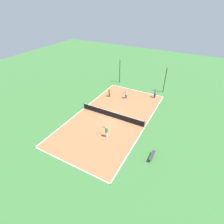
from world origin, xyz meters
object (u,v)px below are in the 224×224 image
Objects in this scene: tennis_ball_left_sideline at (103,116)px; tennis_net at (112,114)px; tennis_ball_right_alley at (127,112)px; player_baseline_gray at (155,92)px; bench at (152,155)px; player_far_white at (126,94)px; player_far_green at (106,131)px; fence_post_back_right at (165,80)px; tennis_ball_far_baseline at (104,106)px; tennis_ball_midcourt at (77,150)px; player_center_orange at (109,92)px; fence_post_back_left at (120,72)px.

tennis_net is at bearing 23.58° from tennis_ball_left_sideline.
player_baseline_gray is at bearing 71.06° from tennis_ball_right_alley.
bench is 13.41m from player_far_white.
fence_post_back_right reaches higher than player_far_green.
player_far_white reaches higher than tennis_ball_far_baseline.
tennis_ball_right_alley is at bearing 79.08° from tennis_ball_midcourt.
player_center_orange is 0.94× the size of player_baseline_gray.
player_center_orange is (-3.33, 5.23, 0.40)m from tennis_net.
fence_post_back_right is at bearing 68.69° from tennis_net.
tennis_ball_midcourt is at bearing -77.96° from tennis_ball_far_baseline.
fence_post_back_left is (-1.96, 9.39, 2.24)m from tennis_ball_far_baseline.
tennis_ball_right_alley is (1.89, 9.77, 0.00)m from tennis_ball_midcourt.
player_far_green is 15.83m from fence_post_back_right.
tennis_net is 4.30m from player_far_green.
tennis_net is 6.21m from player_center_orange.
fence_post_back_left is at bearing 101.92° from tennis_ball_midcourt.
bench is 12.04m from tennis_ball_far_baseline.
player_far_green is 23.10× the size of tennis_ball_midcourt.
fence_post_back_left is (-3.26, 11.96, 2.24)m from tennis_ball_left_sideline.
fence_post_back_left is (-4.46, 11.43, 1.78)m from tennis_net.
tennis_ball_midcourt is (0.14, -13.73, -0.82)m from player_far_white.
tennis_ball_left_sideline is at bearing 64.43° from bench.
player_center_orange is at bearing -42.84° from player_far_green.
fence_post_back_left is at bearing 105.24° from tennis_ball_left_sideline.
tennis_ball_right_alley is (-6.02, 6.76, -0.33)m from bench.
player_baseline_gray is 0.37× the size of fence_post_back_right.
tennis_net is 2.16× the size of fence_post_back_left.
tennis_ball_far_baseline is (-6.22, -6.61, -0.93)m from player_baseline_gray.
player_far_green is at bearing 83.95° from bench.
fence_post_back_right reaches higher than bench.
tennis_ball_midcourt is 0.01× the size of fence_post_back_left.
tennis_net is 146.26× the size of tennis_ball_far_baseline.
tennis_ball_far_baseline is (-1.29, 2.57, 0.00)m from tennis_ball_left_sideline.
bench reaches higher than tennis_ball_far_baseline.
tennis_ball_left_sideline is 0.01× the size of fence_post_back_left.
bench is (7.49, -4.68, -0.13)m from tennis_net.
player_far_white reaches higher than bench.
tennis_ball_midcourt and tennis_ball_left_sideline have the same top height.
player_baseline_gray is at bearing 15.77° from bench.
tennis_ball_far_baseline is at bearing 116.75° from tennis_ball_left_sideline.
player_far_green is at bearing -84.98° from player_baseline_gray.
player_baseline_gray is 24.74× the size of tennis_ball_midcourt.
tennis_net is 6.33× the size of player_far_green.
player_baseline_gray reaches higher than tennis_ball_far_baseline.
tennis_net is 9.43m from player_baseline_gray.
tennis_ball_left_sideline is at bearing -74.76° from fence_post_back_left.
tennis_ball_midcourt is at bearing -104.31° from fence_post_back_right.
tennis_ball_midcourt is 1.00× the size of tennis_ball_left_sideline.
fence_post_back_left reaches higher than player_far_white.
tennis_ball_right_alley is 0.01× the size of fence_post_back_left.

